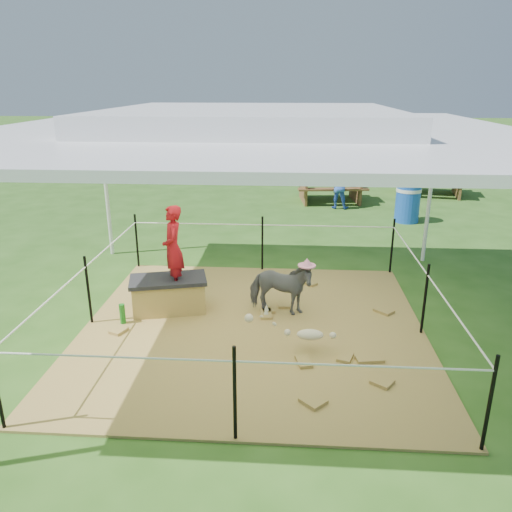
# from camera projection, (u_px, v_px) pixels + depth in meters

# --- Properties ---
(ground) EXTENTS (90.00, 90.00, 0.00)m
(ground) POSITION_uv_depth(u_px,v_px,m) (253.00, 329.00, 6.81)
(ground) COLOR #2D5919
(ground) RESTS_ON ground
(hay_patch) EXTENTS (4.60, 4.60, 0.03)m
(hay_patch) POSITION_uv_depth(u_px,v_px,m) (253.00, 328.00, 6.80)
(hay_patch) COLOR brown
(hay_patch) RESTS_ON ground
(canopy_tent) EXTENTS (6.30, 6.30, 2.90)m
(canopy_tent) POSITION_uv_depth(u_px,v_px,m) (253.00, 126.00, 5.92)
(canopy_tent) COLOR silver
(canopy_tent) RESTS_ON ground
(rope_fence) EXTENTS (4.54, 4.54, 1.00)m
(rope_fence) POSITION_uv_depth(u_px,v_px,m) (253.00, 286.00, 6.60)
(rope_fence) COLOR black
(rope_fence) RESTS_ON ground
(straw_bale) EXTENTS (1.11, 0.74, 0.45)m
(straw_bale) POSITION_uv_depth(u_px,v_px,m) (169.00, 296.00, 7.23)
(straw_bale) COLOR olive
(straw_bale) RESTS_ON hay_patch
(dark_cloth) EXTENTS (1.19, 0.81, 0.06)m
(dark_cloth) POSITION_uv_depth(u_px,v_px,m) (168.00, 280.00, 7.15)
(dark_cloth) COLOR black
(dark_cloth) RESTS_ON straw_bale
(woman) EXTENTS (0.39, 0.50, 1.22)m
(woman) POSITION_uv_depth(u_px,v_px,m) (173.00, 241.00, 6.95)
(woman) COLOR #AE1019
(woman) RESTS_ON straw_bale
(green_bottle) EXTENTS (0.10, 0.10, 0.28)m
(green_bottle) POSITION_uv_depth(u_px,v_px,m) (122.00, 314.00, 6.87)
(green_bottle) COLOR #19701A
(green_bottle) RESTS_ON hay_patch
(pony) EXTENTS (1.00, 0.59, 0.79)m
(pony) POSITION_uv_depth(u_px,v_px,m) (280.00, 288.00, 7.07)
(pony) COLOR #535258
(pony) RESTS_ON hay_patch
(pink_hat) EXTENTS (0.25, 0.25, 0.11)m
(pink_hat) POSITION_uv_depth(u_px,v_px,m) (281.00, 258.00, 6.92)
(pink_hat) COLOR pink
(pink_hat) RESTS_ON pony
(foal) EXTENTS (0.90, 0.51, 0.50)m
(foal) POSITION_uv_depth(u_px,v_px,m) (310.00, 333.00, 6.12)
(foal) COLOR beige
(foal) RESTS_ON hay_patch
(trash_barrel) EXTENTS (0.75, 0.75, 0.89)m
(trash_barrel) POSITION_uv_depth(u_px,v_px,m) (408.00, 204.00, 11.95)
(trash_barrel) COLOR blue
(trash_barrel) RESTS_ON ground
(picnic_table_near) EXTENTS (2.04, 1.56, 0.80)m
(picnic_table_near) POSITION_uv_depth(u_px,v_px,m) (330.00, 187.00, 14.07)
(picnic_table_near) COLOR brown
(picnic_table_near) RESTS_ON ground
(picnic_table_far) EXTENTS (2.25, 1.79, 0.85)m
(picnic_table_far) POSITION_uv_depth(u_px,v_px,m) (430.00, 180.00, 14.93)
(picnic_table_far) COLOR brown
(picnic_table_far) RESTS_ON ground
(distant_person) EXTENTS (0.67, 0.58, 1.19)m
(distant_person) POSITION_uv_depth(u_px,v_px,m) (339.00, 186.00, 13.21)
(distant_person) COLOR blue
(distant_person) RESTS_ON ground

